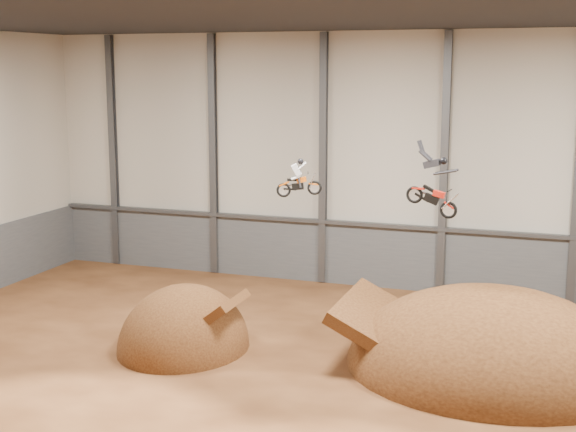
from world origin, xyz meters
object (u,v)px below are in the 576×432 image
object	(u,v)px
fmx_rider_b	(429,179)
fmx_rider_a	(300,176)
landing_ramp	(490,370)
takeoff_ramp	(184,348)

from	to	relation	value
fmx_rider_b	fmx_rider_a	bearing A→B (deg)	-177.21
landing_ramp	fmx_rider_b	distance (m)	8.17
takeoff_ramp	fmx_rider_a	bearing A→B (deg)	18.60
landing_ramp	fmx_rider_b	size ratio (longest dim) A/B	4.08
takeoff_ramp	fmx_rider_b	world-z (taller)	fmx_rider_b
fmx_rider_a	fmx_rider_b	distance (m)	5.46
landing_ramp	fmx_rider_a	bearing A→B (deg)	-178.89
takeoff_ramp	fmx_rider_a	size ratio (longest dim) A/B	3.41
fmx_rider_b	takeoff_ramp	bearing A→B (deg)	-167.13
fmx_rider_a	landing_ramp	bearing A→B (deg)	-17.29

